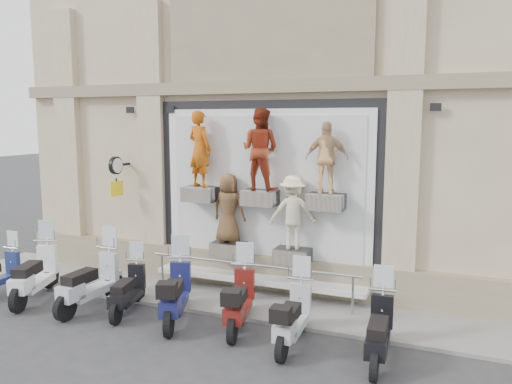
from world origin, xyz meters
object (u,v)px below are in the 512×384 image
scooter_c (90,271)px  scooter_e (175,282)px  clock_sign_bracket (116,171)px  guard_rail (250,283)px  scooter_f (239,289)px  scooter_h (379,319)px  scooter_b (34,263)px  scooter_g (293,305)px  scooter_d (127,281)px

scooter_c → scooter_e: size_ratio=1.02×
clock_sign_bracket → guard_rail: bearing=-6.8°
scooter_c → scooter_f: size_ratio=1.07×
scooter_h → clock_sign_bracket: bearing=159.5°
scooter_e → guard_rail: bearing=35.3°
scooter_c → scooter_h: (6.20, -0.13, -0.09)m
scooter_b → guard_rail: bearing=0.3°
guard_rail → scooter_e: bearing=-124.0°
scooter_c → scooter_g: scooter_c is taller
scooter_d → scooter_b: bearing=169.5°
scooter_d → scooter_f: (2.54, 0.15, 0.09)m
guard_rail → scooter_h: (3.08, -1.72, 0.30)m
scooter_h → scooter_b: bearing=176.3°
clock_sign_bracket → scooter_b: 2.96m
scooter_b → scooter_g: (6.19, -0.04, -0.10)m
scooter_b → scooter_d: 2.45m
clock_sign_bracket → scooter_g: clock_sign_bracket is taller
scooter_h → scooter_g: bearing=175.2°
scooter_b → scooter_d: size_ratio=1.22×
scooter_d → scooter_f: bearing=-10.6°
guard_rail → scooter_g: scooter_g is taller
clock_sign_bracket → scooter_h: bearing=-17.4°
guard_rail → scooter_g: (1.53, -1.67, 0.30)m
clock_sign_bracket → scooter_b: clock_sign_bracket is taller
clock_sign_bracket → scooter_e: clock_sign_bracket is taller
scooter_e → scooter_d: bearing=157.9°
scooter_b → scooter_h: bearing=-19.6°
scooter_b → scooter_f: scooter_b is taller
scooter_c → scooter_e: (2.10, 0.07, -0.02)m
scooter_e → scooter_g: bearing=-24.3°
clock_sign_bracket → scooter_d: bearing=-49.2°
scooter_g → scooter_h: bearing=-4.2°
scooter_g → scooter_h: (1.55, -0.04, -0.00)m
scooter_f → scooter_g: scooter_f is taller
scooter_d → scooter_f: scooter_f is taller
scooter_d → scooter_e: 1.20m
scooter_g → scooter_f: bearing=161.9°
guard_rail → clock_sign_bracket: bearing=173.2°
scooter_e → clock_sign_bracket: bearing=124.8°
clock_sign_bracket → scooter_b: size_ratio=0.48×
clock_sign_bracket → scooter_c: size_ratio=0.49×
scooter_c → scooter_h: 6.20m
guard_rail → clock_sign_bracket: 4.57m
scooter_b → scooter_d: scooter_b is taller
clock_sign_bracket → scooter_h: 7.59m
scooter_c → clock_sign_bracket: bearing=112.0°
clock_sign_bracket → scooter_g: 6.19m
scooter_f → scooter_h: bearing=-21.2°
scooter_c → scooter_d: (0.91, 0.10, -0.14)m
scooter_e → scooter_f: (1.34, 0.18, -0.04)m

